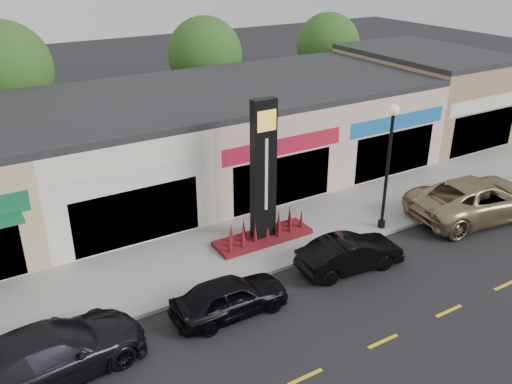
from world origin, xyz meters
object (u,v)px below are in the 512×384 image
Objects in this scene: car_dark_sedan at (48,354)px; car_gold_suv at (478,199)px; car_black_sedan at (230,296)px; car_black_conv at (350,254)px; pylon_sign at (263,193)px; lamp_east_near at (389,155)px.

car_gold_suv is (18.80, 0.43, 0.10)m from car_dark_sedan.
car_black_sedan is 0.61× the size of car_gold_suv.
car_dark_sedan is 18.80m from car_gold_suv.
car_black_conv is at bearing 101.29° from car_gold_suv.
car_black_conv is (1.79, -3.40, -1.59)m from pylon_sign.
car_gold_suv is (4.55, -1.30, -2.56)m from lamp_east_near.
pylon_sign is 1.06× the size of car_dark_sedan.
car_gold_suv is at bearing -96.37° from car_dark_sedan.
pylon_sign is 10.10m from car_gold_suv.
car_black_conv is (-3.21, -1.70, -2.80)m from lamp_east_near.
car_dark_sedan is at bearing 89.91° from car_black_sedan.
car_dark_sedan is 0.85× the size of car_gold_suv.
lamp_east_near reaches higher than car_black_sedan.
car_gold_suv is (7.76, 0.41, 0.24)m from car_black_conv.
lamp_east_near is 5.42m from pylon_sign.
pylon_sign is 1.49× the size of car_black_sedan.
pylon_sign reaches higher than car_dark_sedan.
lamp_east_near reaches higher than car_gold_suv.
lamp_east_near is at bearing -56.19° from car_black_conv.
car_dark_sedan is 11.04m from car_black_conv.
car_gold_suv is at bearing -15.90° from lamp_east_near.
pylon_sign reaches higher than car_black_sedan.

